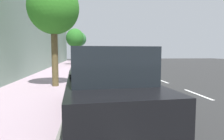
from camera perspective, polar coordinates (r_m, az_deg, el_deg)
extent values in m
plane|color=#2C2C2C|center=(19.57, -2.33, -0.23)|extent=(74.20, 74.20, 0.00)
cube|color=#B196A5|center=(19.64, -14.39, -0.18)|extent=(3.56, 46.37, 0.13)
cube|color=gray|center=(19.49, -8.95, -0.12)|extent=(0.16, 46.37, 0.13)
cube|color=white|center=(41.81, -0.76, 2.65)|extent=(0.14, 2.20, 0.01)
cube|color=white|center=(37.65, -0.02, 2.37)|extent=(0.14, 2.20, 0.01)
cube|color=white|center=(33.49, 0.90, 2.02)|extent=(0.14, 2.20, 0.01)
cube|color=white|center=(29.35, 2.08, 1.58)|extent=(0.14, 2.20, 0.01)
cube|color=white|center=(25.22, 3.64, 0.99)|extent=(0.14, 2.20, 0.01)
cube|color=white|center=(21.13, 5.82, 0.16)|extent=(0.14, 2.20, 0.01)
cube|color=white|center=(17.09, 9.02, -1.06)|extent=(0.14, 2.20, 0.01)
cube|color=white|center=(13.14, 14.19, -3.01)|extent=(0.14, 2.20, 0.01)
cube|color=white|center=(9.42, 23.66, -6.48)|extent=(0.14, 2.20, 0.01)
cube|color=white|center=(19.51, -4.63, -0.24)|extent=(0.12, 46.37, 0.01)
cube|color=gray|center=(19.96, -20.47, 8.81)|extent=(0.50, 46.37, 6.44)
cube|color=#B7BABF|center=(37.22, -6.43, 3.22)|extent=(1.99, 4.49, 0.64)
cube|color=black|center=(37.21, -6.44, 4.18)|extent=(1.66, 2.18, 0.60)
cylinder|color=black|center=(35.82, -7.57, 2.71)|extent=(0.25, 0.67, 0.66)
cylinder|color=black|center=(35.94, -4.99, 2.74)|extent=(0.25, 0.67, 0.66)
cylinder|color=black|center=(38.55, -7.77, 2.87)|extent=(0.25, 0.67, 0.66)
cylinder|color=black|center=(38.65, -5.37, 2.90)|extent=(0.25, 0.67, 0.66)
cube|color=maroon|center=(30.91, -6.59, 3.17)|extent=(2.10, 4.78, 0.90)
cube|color=black|center=(30.89, -6.61, 4.71)|extent=(1.80, 3.17, 0.76)
cylinder|color=black|center=(29.43, -8.13, 2.27)|extent=(0.25, 0.77, 0.76)
cylinder|color=black|center=(29.53, -4.73, 2.32)|extent=(0.25, 0.77, 0.76)
cylinder|color=black|center=(32.34, -8.28, 2.53)|extent=(0.25, 0.77, 0.76)
cylinder|color=black|center=(32.43, -5.19, 2.57)|extent=(0.25, 0.77, 0.76)
cube|color=tan|center=(24.79, -6.33, 2.69)|extent=(2.12, 4.78, 0.90)
cube|color=black|center=(24.77, -6.35, 4.61)|extent=(1.82, 3.18, 0.76)
cylinder|color=black|center=(23.40, -8.57, 1.54)|extent=(0.26, 0.77, 0.76)
cylinder|color=black|center=(23.34, -4.28, 1.57)|extent=(0.26, 0.77, 0.76)
cylinder|color=black|center=(26.30, -8.14, 1.94)|extent=(0.26, 0.77, 0.76)
cylinder|color=black|center=(26.25, -4.33, 1.97)|extent=(0.26, 0.77, 0.76)
cube|color=white|center=(16.28, -5.18, 0.79)|extent=(1.94, 4.47, 0.64)
cube|color=black|center=(16.25, -5.19, 2.97)|extent=(1.63, 2.16, 0.60)
cylinder|color=black|center=(14.97, -8.28, -0.66)|extent=(0.25, 0.67, 0.66)
cylinder|color=black|center=(14.97, -2.08, -0.61)|extent=(0.25, 0.67, 0.66)
cylinder|color=black|center=(17.69, -7.78, 0.23)|extent=(0.25, 0.67, 0.66)
cylinder|color=black|center=(17.68, -2.53, 0.27)|extent=(0.25, 0.67, 0.66)
cube|color=black|center=(5.40, -2.23, -6.43)|extent=(2.30, 5.42, 0.80)
cube|color=black|center=(4.38, -0.39, 1.44)|extent=(1.82, 1.61, 0.80)
cube|color=black|center=(6.50, -3.86, -0.37)|extent=(2.03, 2.77, 0.12)
cylinder|color=black|center=(3.86, -12.14, -16.77)|extent=(0.27, 0.81, 0.80)
cylinder|color=black|center=(4.22, 14.08, -14.86)|extent=(0.27, 0.81, 0.80)
cylinder|color=black|center=(7.02, -11.67, -6.74)|extent=(0.27, 0.81, 0.80)
cylinder|color=black|center=(7.22, 2.88, -6.30)|extent=(0.27, 0.81, 0.80)
torus|color=black|center=(9.92, -4.78, -3.50)|extent=(0.69, 0.14, 0.69)
torus|color=black|center=(9.78, -10.79, -3.70)|extent=(0.69, 0.14, 0.69)
cylinder|color=#197233|center=(9.84, -7.02, -3.08)|extent=(0.64, 0.13, 0.51)
cylinder|color=#197233|center=(9.80, -9.13, -3.20)|extent=(0.14, 0.05, 0.47)
cylinder|color=#197233|center=(9.80, -7.34, -1.75)|extent=(0.73, 0.14, 0.05)
cylinder|color=#197233|center=(9.81, -9.80, -4.11)|extent=(0.35, 0.08, 0.19)
cylinder|color=#197233|center=(9.77, -10.12, -2.78)|extent=(0.27, 0.07, 0.33)
cylinder|color=#197233|center=(9.89, -5.01, -2.57)|extent=(0.12, 0.05, 0.34)
cube|color=black|center=(9.76, -9.46, -1.63)|extent=(0.25, 0.13, 0.05)
cylinder|color=black|center=(9.85, -5.24, -1.29)|extent=(0.09, 0.46, 0.03)
cylinder|color=#C6B284|center=(10.18, -8.70, -2.88)|extent=(0.15, 0.15, 0.84)
cylinder|color=#C6B284|center=(10.37, -9.04, -2.74)|extent=(0.15, 0.15, 0.84)
cube|color=white|center=(10.20, -8.93, 1.21)|extent=(0.34, 0.43, 0.60)
cylinder|color=white|center=(9.95, -8.47, 0.95)|extent=(0.10, 0.10, 0.57)
cylinder|color=white|center=(10.45, -9.36, 1.13)|extent=(0.10, 0.10, 0.57)
sphere|color=tan|center=(10.18, -8.96, 3.55)|extent=(0.24, 0.24, 0.24)
sphere|color=navy|center=(10.18, -8.96, 3.78)|extent=(0.27, 0.27, 0.27)
cube|color=black|center=(10.14, -10.01, 1.28)|extent=(0.27, 0.34, 0.44)
cylinder|color=brown|center=(37.74, -9.83, 5.05)|extent=(0.45, 0.45, 3.38)
ellipsoid|color=#317136|center=(37.82, -9.89, 8.91)|extent=(3.10, 3.10, 2.83)
cylinder|color=brown|center=(27.92, -10.68, 4.68)|extent=(0.47, 0.47, 3.04)
ellipsoid|color=#296C23|center=(27.99, -10.76, 9.17)|extent=(2.43, 2.43, 2.60)
cylinder|color=brown|center=(10.29, -16.35, 4.40)|extent=(0.32, 0.32, 3.22)
ellipsoid|color=#317E23|center=(10.52, -16.68, 17.02)|extent=(2.51, 2.51, 2.61)
cylinder|color=red|center=(17.48, -10.56, 0.61)|extent=(0.22, 0.22, 0.70)
sphere|color=red|center=(17.46, -10.58, 1.89)|extent=(0.20, 0.20, 0.20)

